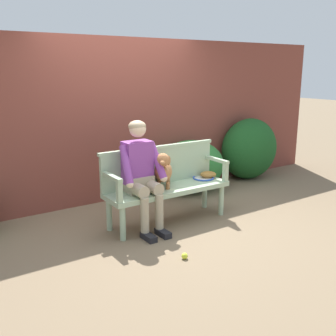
{
  "coord_description": "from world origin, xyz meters",
  "views": [
    {
      "loc": [
        -2.68,
        -4.01,
        1.93
      ],
      "look_at": [
        0.0,
        0.0,
        0.72
      ],
      "focal_mm": 42.47,
      "sensor_mm": 36.0,
      "label": 1
    }
  ],
  "objects_px": {
    "baseball_glove": "(208,174)",
    "tennis_racket": "(202,177)",
    "person_seated": "(141,171)",
    "tennis_ball": "(185,256)",
    "dog_on_bench": "(163,170)",
    "garden_bench": "(168,192)"
  },
  "relations": [
    {
      "from": "person_seated",
      "to": "tennis_racket",
      "type": "xyz_separation_m",
      "value": [
        1.03,
        0.1,
        -0.26
      ]
    },
    {
      "from": "person_seated",
      "to": "tennis_ball",
      "type": "xyz_separation_m",
      "value": [
        -0.03,
        -0.94,
        -0.71
      ]
    },
    {
      "from": "baseball_glove",
      "to": "dog_on_bench",
      "type": "bearing_deg",
      "value": -150.24
    },
    {
      "from": "dog_on_bench",
      "to": "tennis_racket",
      "type": "distance_m",
      "value": 0.74
    },
    {
      "from": "dog_on_bench",
      "to": "tennis_ball",
      "type": "bearing_deg",
      "value": -110.66
    },
    {
      "from": "person_seated",
      "to": "tennis_ball",
      "type": "relative_size",
      "value": 20.32
    },
    {
      "from": "garden_bench",
      "to": "tennis_racket",
      "type": "relative_size",
      "value": 2.85
    },
    {
      "from": "garden_bench",
      "to": "tennis_racket",
      "type": "bearing_deg",
      "value": 8.49
    },
    {
      "from": "garden_bench",
      "to": "tennis_ball",
      "type": "relative_size",
      "value": 25.0
    },
    {
      "from": "garden_bench",
      "to": "tennis_ball",
      "type": "xyz_separation_m",
      "value": [
        -0.43,
        -0.95,
        -0.37
      ]
    },
    {
      "from": "garden_bench",
      "to": "baseball_glove",
      "type": "height_order",
      "value": "baseball_glove"
    },
    {
      "from": "person_seated",
      "to": "dog_on_bench",
      "type": "bearing_deg",
      "value": 3.85
    },
    {
      "from": "dog_on_bench",
      "to": "baseball_glove",
      "type": "xyz_separation_m",
      "value": [
        0.77,
        0.05,
        -0.19
      ]
    },
    {
      "from": "baseball_glove",
      "to": "tennis_racket",
      "type": "bearing_deg",
      "value": -173.53
    },
    {
      "from": "garden_bench",
      "to": "tennis_ball",
      "type": "distance_m",
      "value": 1.11
    },
    {
      "from": "garden_bench",
      "to": "person_seated",
      "type": "xyz_separation_m",
      "value": [
        -0.4,
        -0.01,
        0.33
      ]
    },
    {
      "from": "person_seated",
      "to": "tennis_racket",
      "type": "height_order",
      "value": "person_seated"
    },
    {
      "from": "dog_on_bench",
      "to": "baseball_glove",
      "type": "bearing_deg",
      "value": 4.01
    },
    {
      "from": "tennis_racket",
      "to": "tennis_ball",
      "type": "distance_m",
      "value": 1.56
    },
    {
      "from": "baseball_glove",
      "to": "garden_bench",
      "type": "bearing_deg",
      "value": -148.9
    },
    {
      "from": "garden_bench",
      "to": "baseball_glove",
      "type": "relative_size",
      "value": 7.5
    },
    {
      "from": "baseball_glove",
      "to": "tennis_ball",
      "type": "distance_m",
      "value": 1.6
    }
  ]
}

